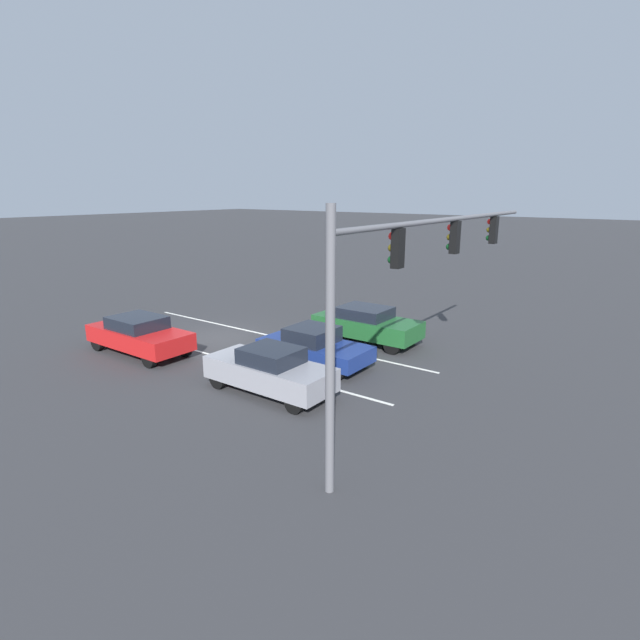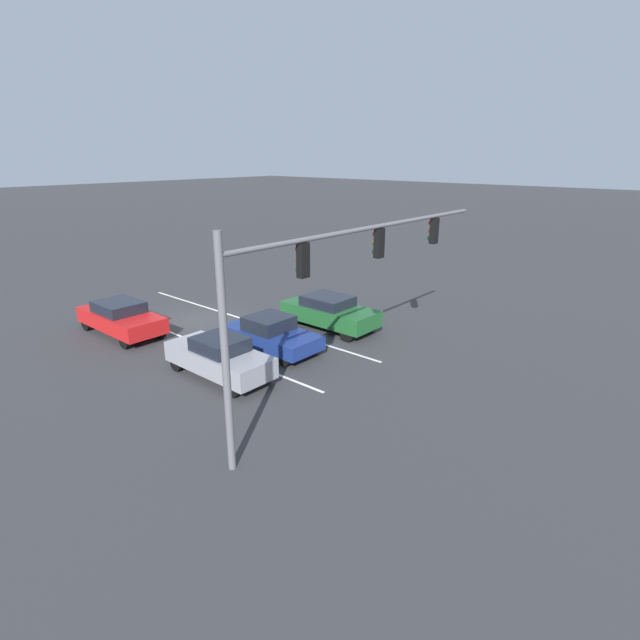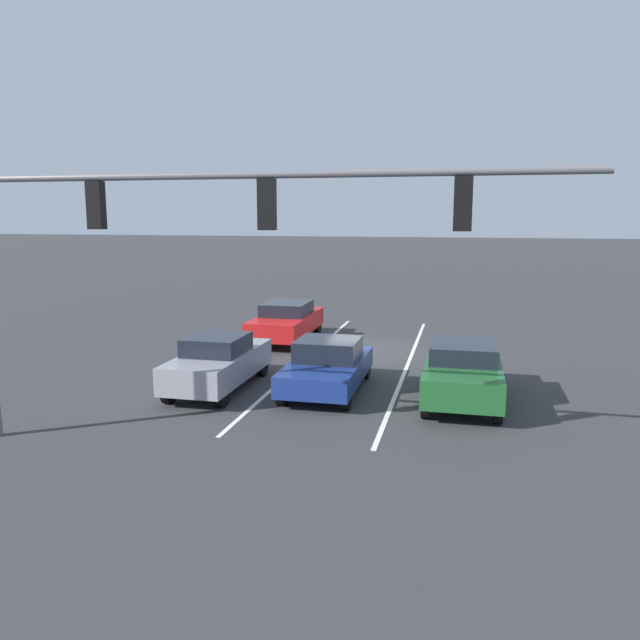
# 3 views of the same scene
# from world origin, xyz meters

# --- Properties ---
(ground_plane) EXTENTS (240.00, 240.00, 0.00)m
(ground_plane) POSITION_xyz_m (0.00, 0.00, 0.00)
(ground_plane) COLOR #333335
(lane_stripe_left_divider) EXTENTS (0.12, 15.82, 0.01)m
(lane_stripe_left_divider) POSITION_xyz_m (-1.74, 1.91, 0.01)
(lane_stripe_left_divider) COLOR silver
(lane_stripe_left_divider) RESTS_ON ground_plane
(lane_stripe_center_divider) EXTENTS (0.12, 15.82, 0.01)m
(lane_stripe_center_divider) POSITION_xyz_m (1.74, 1.91, 0.01)
(lane_stripe_center_divider) COLOR silver
(lane_stripe_center_divider) RESTS_ON ground_plane
(car_darkgreen_leftlane_front) EXTENTS (1.94, 4.61, 1.55)m
(car_darkgreen_leftlane_front) POSITION_xyz_m (-3.51, 5.66, 0.82)
(car_darkgreen_leftlane_front) COLOR #1E5928
(car_darkgreen_leftlane_front) RESTS_ON ground_plane
(car_gray_rightlane_front) EXTENTS (1.73, 4.40, 1.55)m
(car_gray_rightlane_front) POSITION_xyz_m (3.23, 6.09, 0.78)
(car_gray_rightlane_front) COLOR gray
(car_gray_rightlane_front) RESTS_ON ground_plane
(car_navy_midlane_front) EXTENTS (1.94, 4.27, 1.45)m
(car_navy_midlane_front) POSITION_xyz_m (0.18, 5.59, 0.72)
(car_navy_midlane_front) COLOR navy
(car_navy_midlane_front) RESTS_ON ground_plane
(car_red_rightlane_second) EXTENTS (1.91, 4.69, 1.52)m
(car_red_rightlane_second) POSITION_xyz_m (3.27, -0.92, 0.79)
(car_red_rightlane_second) COLOR red
(car_red_rightlane_second) RESTS_ON ground_plane
(traffic_signal_gantry) EXTENTS (12.47, 0.37, 6.17)m
(traffic_signal_gantry) POSITION_xyz_m (2.33, 10.81, 4.60)
(traffic_signal_gantry) COLOR slate
(traffic_signal_gantry) RESTS_ON ground_plane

